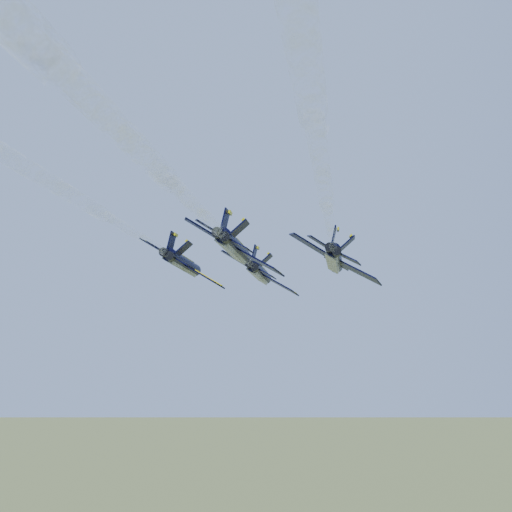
# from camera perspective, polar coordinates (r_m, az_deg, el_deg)

# --- Properties ---
(jet_lead) EXTENTS (12.39, 17.95, 7.09)m
(jet_lead) POSITION_cam_1_polar(r_m,az_deg,el_deg) (99.00, 0.36, -1.53)
(jet_lead) COLOR black
(jet_left) EXTENTS (12.39, 17.95, 7.09)m
(jet_left) POSITION_cam_1_polar(r_m,az_deg,el_deg) (89.96, -6.47, -0.67)
(jet_left) COLOR black
(jet_right) EXTENTS (12.39, 17.95, 7.09)m
(jet_right) POSITION_cam_1_polar(r_m,az_deg,el_deg) (86.56, 7.04, -0.32)
(jet_right) COLOR black
(jet_slot) EXTENTS (12.39, 17.95, 7.09)m
(jet_slot) POSITION_cam_1_polar(r_m,az_deg,el_deg) (77.03, -1.90, 0.74)
(jet_slot) COLOR black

